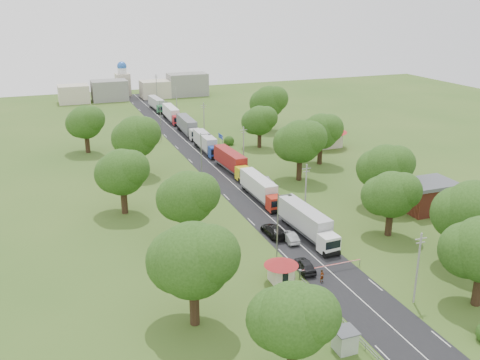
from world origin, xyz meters
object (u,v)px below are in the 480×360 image
truck_0 (307,222)px  pedestrian_near (322,276)px  guard_booth (281,266)px  boom_barrier (322,268)px  car_lane_front (305,265)px  info_sign (221,139)px  car_lane_mid (290,237)px

truck_0 → pedestrian_near: truck_0 is taller
truck_0 → guard_booth: bearing=-130.4°
boom_barrier → guard_booth: bearing=-180.0°
car_lane_front → pedestrian_near: 3.46m
boom_barrier → car_lane_front: (-1.64, 1.50, -0.10)m
guard_booth → car_lane_front: size_ratio=0.94×
info_sign → pedestrian_near: info_sign is taller
pedestrian_near → guard_booth: bearing=141.6°
boom_barrier → car_lane_mid: bearing=88.0°
truck_0 → car_lane_front: bearing=-118.7°
boom_barrier → guard_booth: (-5.84, -0.00, 1.27)m
info_sign → car_lane_mid: 50.16m
guard_booth → car_lane_mid: guard_booth is taller
info_sign → pedestrian_near: (-7.56, -61.90, -2.19)m
truck_0 → info_sign: bearing=86.6°
guard_booth → info_sign: (12.40, 60.00, 0.84)m
info_sign → car_lane_front: size_ratio=0.88×
boom_barrier → car_lane_front: size_ratio=1.98×
car_lane_front → pedestrian_near: (0.64, -3.40, 0.02)m
pedestrian_near → car_lane_front: bearing=83.8°
truck_0 → car_lane_mid: size_ratio=3.47×
info_sign → car_lane_front: info_sign is taller
car_lane_front → car_lane_mid: 9.00m
boom_barrier → guard_booth: 5.98m
guard_booth → truck_0: 14.65m
guard_booth → car_lane_front: (4.20, 1.50, -1.37)m
car_lane_mid → boom_barrier: bearing=90.6°
guard_booth → info_sign: info_sign is taller
boom_barrier → truck_0: size_ratio=0.61×
boom_barrier → truck_0: truck_0 is taller
boom_barrier → guard_booth: guard_booth is taller
info_sign → pedestrian_near: 62.40m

